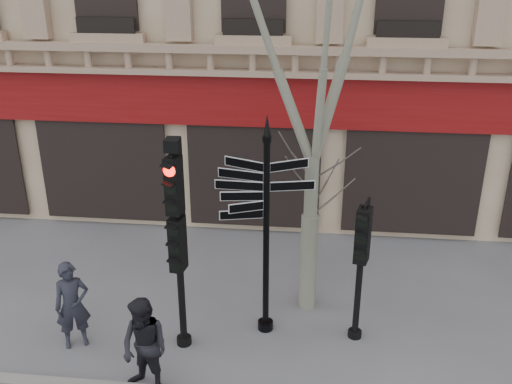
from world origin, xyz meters
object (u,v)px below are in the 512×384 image
Objects in this scene: traffic_signal_secondary at (362,249)px; traffic_signal_main at (177,222)px; fingerpost at (267,192)px; pedestrian_a at (72,305)px; plane_tree at (318,27)px; pedestrian_b at (145,348)px.

traffic_signal_main is at bearing -155.06° from traffic_signal_secondary.
fingerpost is 4.19m from pedestrian_a.
pedestrian_a is at bearing -168.83° from fingerpost.
traffic_signal_main is at bearing -159.78° from fingerpost.
fingerpost is at bearing -14.23° from pedestrian_a.
pedestrian_a is at bearing -156.36° from traffic_signal_secondary.
plane_tree reaches higher than traffic_signal_main.
plane_tree is 6.74m from pedestrian_a.
fingerpost is at bearing 31.65° from traffic_signal_main.
traffic_signal_main is at bearing -146.41° from plane_tree.
plane_tree is at bearing 150.20° from traffic_signal_secondary.
plane_tree is (2.30, 1.53, 3.14)m from traffic_signal_main.
pedestrian_a is at bearing -157.82° from plane_tree.
traffic_signal_main is 1.48× the size of traffic_signal_secondary.
fingerpost is 1.07× the size of traffic_signal_main.
fingerpost reaches higher than pedestrian_b.
fingerpost is 2.45× the size of pedestrian_b.
traffic_signal_main is 0.50× the size of plane_tree.
fingerpost is at bearing -167.06° from traffic_signal_secondary.
fingerpost reaches higher than traffic_signal_main.
fingerpost is at bearing -131.70° from plane_tree.
traffic_signal_main is 4.18m from plane_tree.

